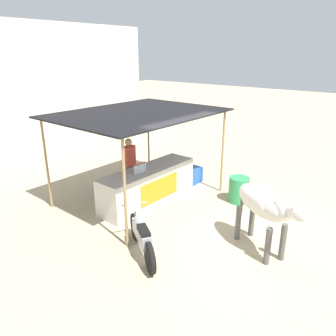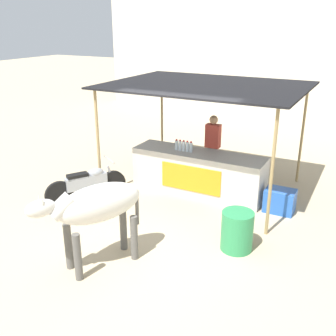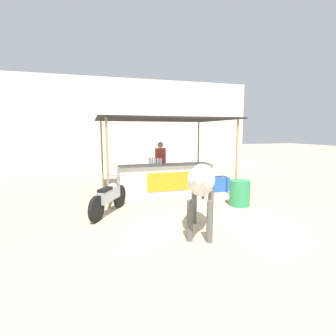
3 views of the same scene
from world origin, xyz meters
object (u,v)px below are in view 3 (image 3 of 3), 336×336
Objects in this scene: water_barrel at (240,193)px; stall_counter at (165,179)px; cow at (201,182)px; motorcycle_parked at (109,197)px; vendor_behind_counter at (160,165)px; cooler_box at (219,184)px.

stall_counter is at bearing 129.65° from water_barrel.
motorcycle_parked is (-1.65, 1.79, -0.61)m from cow.
cow is (-0.25, -3.37, 0.55)m from stall_counter.
cow is at bearing -47.29° from motorcycle_parked.
vendor_behind_counter is at bearing 120.11° from water_barrel.
motorcycle_parked is at bearing 174.90° from water_barrel.
stall_counter reaches higher than water_barrel.
stall_counter is 1.91× the size of motorcycle_parked.
water_barrel is 0.39× the size of cow.
cow reaches higher than stall_counter.
cow is at bearing -94.25° from stall_counter.
cow reaches higher than cooler_box.
cooler_box is at bearing -2.95° from stall_counter.
water_barrel is at bearing -5.10° from motorcycle_parked.
cow reaches higher than water_barrel.
water_barrel is (1.56, -1.89, -0.13)m from stall_counter.
water_barrel is 2.44m from cow.
vendor_behind_counter is 0.92× the size of cow.
vendor_behind_counter reaches higher than motorcycle_parked.
cooler_box is at bearing -24.66° from vendor_behind_counter.
water_barrel is 0.45× the size of motorcycle_parked.
vendor_behind_counter is (0.03, 0.75, 0.37)m from stall_counter.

